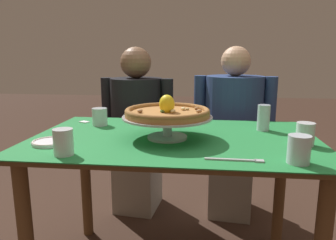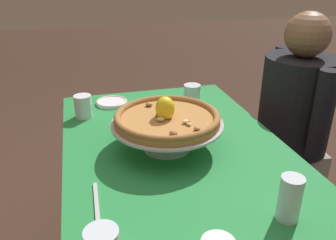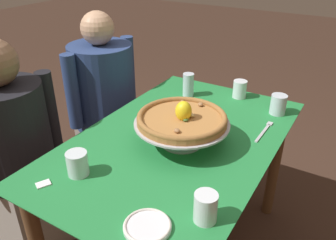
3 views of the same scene
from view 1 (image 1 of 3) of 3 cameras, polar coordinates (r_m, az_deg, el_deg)
name	(u,v)px [view 1 (image 1 of 3)]	position (r m, az deg, el deg)	size (l,w,h in m)	color
dining_table	(174,159)	(1.49, 1.10, -7.10)	(1.30, 0.81, 0.73)	brown
pizza_stand	(167,122)	(1.41, -0.13, -0.38)	(0.40, 0.40, 0.10)	#B7B7C1
pizza	(167,112)	(1.40, -0.12, 1.49)	(0.38, 0.38, 0.10)	#AD753D
water_glass_front_left	(64,144)	(1.25, -18.30, -4.09)	(0.08, 0.08, 0.10)	white
water_glass_back_right	(263,119)	(1.64, 16.81, 0.17)	(0.06, 0.06, 0.13)	silver
water_glass_side_right	(305,135)	(1.43, 23.46, -2.54)	(0.07, 0.07, 0.10)	white
water_glass_front_right	(299,151)	(1.19, 22.49, -5.20)	(0.08, 0.08, 0.10)	silver
water_glass_back_left	(100,118)	(1.72, -12.18, 0.43)	(0.08, 0.08, 0.09)	silver
side_plate	(50,142)	(1.43, -20.47, -3.72)	(0.15, 0.15, 0.02)	white
dinner_fork	(238,160)	(1.16, 12.42, -7.05)	(0.21, 0.02, 0.01)	#B7B7C1
sugar_packet	(84,122)	(1.83, -14.83, -0.33)	(0.05, 0.04, 0.01)	white
diner_left	(137,132)	(2.23, -5.57, -2.24)	(0.51, 0.39, 1.15)	gray
diner_right	(233,133)	(2.20, 11.59, -2.38)	(0.54, 0.42, 1.15)	gray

